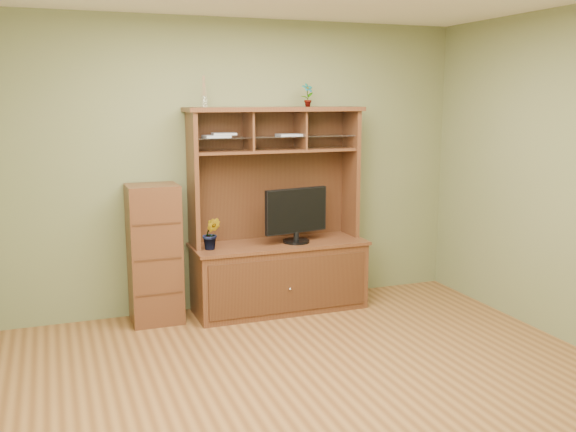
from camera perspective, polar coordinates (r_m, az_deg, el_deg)
room at (r=4.20m, az=2.95°, el=1.82°), size 4.54×4.04×2.74m
media_hutch at (r=6.05m, az=-0.87°, el=-3.49°), size 1.66×0.61×1.90m
monitor at (r=5.95m, az=0.74°, el=0.18°), size 0.64×0.25×0.51m
orchid_plant at (r=5.73m, az=-6.82°, el=-1.56°), size 0.19×0.17×0.29m
top_plant at (r=6.06m, az=1.75°, el=10.72°), size 0.13×0.10×0.22m
reed_diffuser at (r=5.76m, az=-7.47°, el=10.63°), size 0.05×0.05×0.27m
magazines at (r=5.86m, az=-4.03°, el=7.19°), size 0.92×0.18×0.04m
side_cabinet at (r=5.81m, az=-11.78°, el=-3.32°), size 0.44×0.40×1.24m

